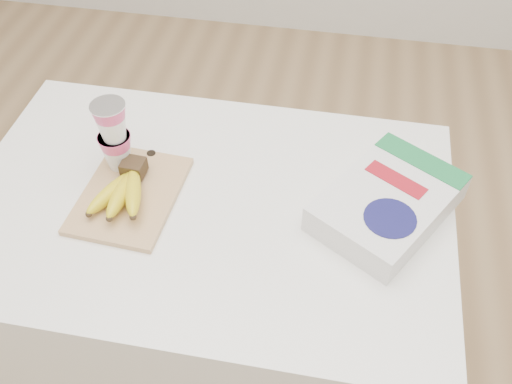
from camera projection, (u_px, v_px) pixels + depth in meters
table at (215, 302)px, 1.48m from camera, size 1.03×0.69×0.77m
cutting_board at (130, 195)px, 1.20m from camera, size 0.21×0.28×0.01m
bananas at (123, 189)px, 1.17m from camera, size 0.13×0.18×0.06m
yogurt_stack at (114, 134)px, 1.19m from camera, size 0.08×0.07×0.17m
cereal_box at (388, 203)px, 1.15m from camera, size 0.33×0.36×0.07m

